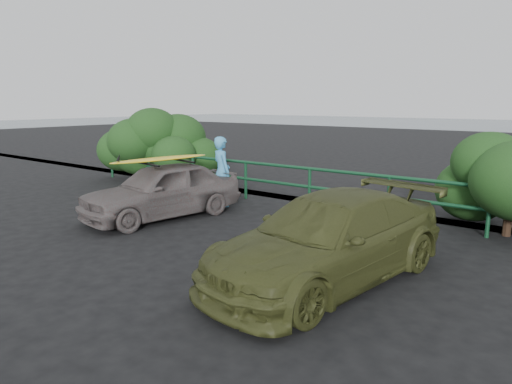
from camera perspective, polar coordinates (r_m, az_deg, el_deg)
ground at (r=8.41m, az=-17.59°, el=-7.31°), size 80.00×80.00×0.00m
guardrail at (r=11.76m, az=2.52°, el=1.04°), size 14.00×0.08×1.04m
shrub_left at (r=15.19m, az=-11.65°, el=5.21°), size 3.20×2.40×2.13m
shrub_right at (r=10.26m, az=27.85°, el=0.76°), size 3.20×2.40×1.93m
sedan at (r=10.54m, az=-11.65°, el=0.24°), size 2.12×3.91×1.26m
olive_vehicle at (r=6.78m, az=9.10°, el=-5.78°), size 2.46×4.58×1.26m
man at (r=11.48m, az=-4.30°, el=2.57°), size 0.76×0.65×1.76m
roof_rack at (r=10.44m, az=-11.79°, el=3.76°), size 1.48×1.15×0.04m
surfboard at (r=10.43m, az=-11.80°, el=4.08°), size 0.93×2.49×0.07m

